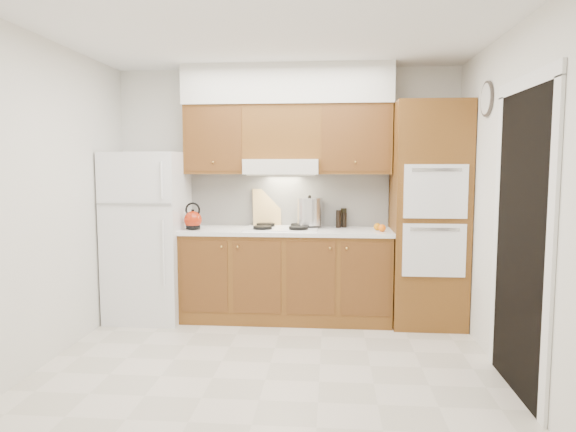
# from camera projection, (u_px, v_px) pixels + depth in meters

# --- Properties ---
(floor) EXTENTS (3.60, 3.60, 0.00)m
(floor) POSITION_uv_depth(u_px,v_px,m) (271.00, 363.00, 4.15)
(floor) COLOR beige
(floor) RESTS_ON ground
(ceiling) EXTENTS (3.60, 3.60, 0.00)m
(ceiling) POSITION_uv_depth(u_px,v_px,m) (269.00, 32.00, 3.89)
(ceiling) COLOR white
(ceiling) RESTS_ON wall_back
(wall_back) EXTENTS (3.60, 0.02, 2.60)m
(wall_back) POSITION_uv_depth(u_px,v_px,m) (286.00, 192.00, 5.51)
(wall_back) COLOR white
(wall_back) RESTS_ON floor
(wall_left) EXTENTS (0.02, 3.00, 2.60)m
(wall_left) POSITION_uv_depth(u_px,v_px,m) (50.00, 201.00, 4.17)
(wall_left) COLOR white
(wall_left) RESTS_ON floor
(wall_right) EXTENTS (0.02, 3.00, 2.60)m
(wall_right) POSITION_uv_depth(u_px,v_px,m) (507.00, 204.00, 3.87)
(wall_right) COLOR white
(wall_right) RESTS_ON floor
(fridge) EXTENTS (0.75, 0.72, 1.72)m
(fridge) POSITION_uv_depth(u_px,v_px,m) (148.00, 236.00, 5.31)
(fridge) COLOR white
(fridge) RESTS_ON floor
(base_cabinets) EXTENTS (2.11, 0.60, 0.90)m
(base_cabinets) POSITION_uv_depth(u_px,v_px,m) (286.00, 276.00, 5.29)
(base_cabinets) COLOR brown
(base_cabinets) RESTS_ON floor
(countertop) EXTENTS (2.13, 0.62, 0.04)m
(countertop) POSITION_uv_depth(u_px,v_px,m) (286.00, 231.00, 5.23)
(countertop) COLOR white
(countertop) RESTS_ON base_cabinets
(backsplash) EXTENTS (2.11, 0.03, 0.56)m
(backsplash) POSITION_uv_depth(u_px,v_px,m) (289.00, 200.00, 5.50)
(backsplash) COLOR white
(backsplash) RESTS_ON countertop
(oven_cabinet) EXTENTS (0.70, 0.65, 2.20)m
(oven_cabinet) POSITION_uv_depth(u_px,v_px,m) (428.00, 215.00, 5.09)
(oven_cabinet) COLOR brown
(oven_cabinet) RESTS_ON floor
(upper_cab_left) EXTENTS (0.63, 0.33, 0.70)m
(upper_cab_left) POSITION_uv_depth(u_px,v_px,m) (217.00, 140.00, 5.35)
(upper_cab_left) COLOR brown
(upper_cab_left) RESTS_ON wall_back
(upper_cab_right) EXTENTS (0.73, 0.33, 0.70)m
(upper_cab_right) POSITION_uv_depth(u_px,v_px,m) (355.00, 140.00, 5.23)
(upper_cab_right) COLOR brown
(upper_cab_right) RESTS_ON wall_back
(range_hood) EXTENTS (0.75, 0.45, 0.15)m
(range_hood) POSITION_uv_depth(u_px,v_px,m) (282.00, 167.00, 5.26)
(range_hood) COLOR silver
(range_hood) RESTS_ON wall_back
(upper_cab_over_hood) EXTENTS (0.75, 0.33, 0.55)m
(upper_cab_over_hood) POSITION_uv_depth(u_px,v_px,m) (283.00, 133.00, 5.28)
(upper_cab_over_hood) COLOR brown
(upper_cab_over_hood) RESTS_ON range_hood
(soffit) EXTENTS (2.13, 0.36, 0.40)m
(soffit) POSITION_uv_depth(u_px,v_px,m) (287.00, 85.00, 5.22)
(soffit) COLOR silver
(soffit) RESTS_ON wall_back
(cooktop) EXTENTS (0.74, 0.50, 0.01)m
(cooktop) POSITION_uv_depth(u_px,v_px,m) (282.00, 228.00, 5.26)
(cooktop) COLOR white
(cooktop) RESTS_ON countertop
(doorway) EXTENTS (0.02, 0.90, 2.10)m
(doorway) POSITION_uv_depth(u_px,v_px,m) (520.00, 244.00, 3.55)
(doorway) COLOR black
(doorway) RESTS_ON floor
(wall_clock) EXTENTS (0.02, 0.30, 0.30)m
(wall_clock) POSITION_uv_depth(u_px,v_px,m) (487.00, 99.00, 4.33)
(wall_clock) COLOR #3F3833
(wall_clock) RESTS_ON wall_right
(kettle) EXTENTS (0.22, 0.22, 0.18)m
(kettle) POSITION_uv_depth(u_px,v_px,m) (193.00, 220.00, 5.18)
(kettle) COLOR #9A220B
(kettle) RESTS_ON countertop
(cutting_board) EXTENTS (0.31, 0.16, 0.39)m
(cutting_board) POSITION_uv_depth(u_px,v_px,m) (267.00, 207.00, 5.49)
(cutting_board) COLOR tan
(cutting_board) RESTS_ON countertop
(stock_pot) EXTENTS (0.35, 0.35, 0.27)m
(stock_pot) POSITION_uv_depth(u_px,v_px,m) (309.00, 212.00, 5.34)
(stock_pot) COLOR silver
(stock_pot) RESTS_ON cooktop
(condiment_a) EXTENTS (0.07, 0.07, 0.19)m
(condiment_a) POSITION_uv_depth(u_px,v_px,m) (338.00, 219.00, 5.34)
(condiment_a) COLOR black
(condiment_a) RESTS_ON countertop
(condiment_b) EXTENTS (0.08, 0.08, 0.20)m
(condiment_b) POSITION_uv_depth(u_px,v_px,m) (344.00, 217.00, 5.43)
(condiment_b) COLOR black
(condiment_b) RESTS_ON countertop
(condiment_c) EXTENTS (0.07, 0.07, 0.15)m
(condiment_c) POSITION_uv_depth(u_px,v_px,m) (344.00, 220.00, 5.38)
(condiment_c) COLOR black
(condiment_c) RESTS_ON countertop
(orange_near) EXTENTS (0.10, 0.10, 0.07)m
(orange_near) POSITION_uv_depth(u_px,v_px,m) (382.00, 228.00, 5.03)
(orange_near) COLOR orange
(orange_near) RESTS_ON countertop
(orange_far) EXTENTS (0.08, 0.08, 0.07)m
(orange_far) POSITION_uv_depth(u_px,v_px,m) (377.00, 227.00, 5.13)
(orange_far) COLOR orange
(orange_far) RESTS_ON countertop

